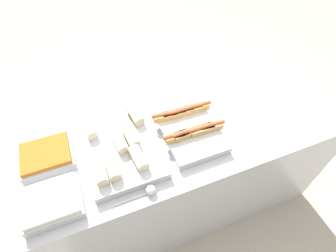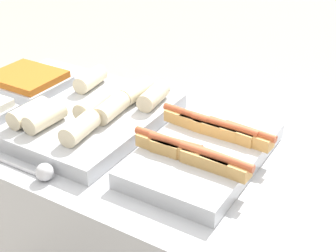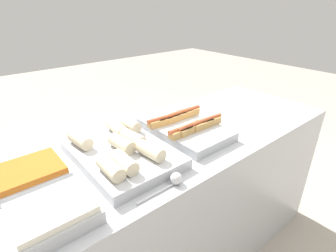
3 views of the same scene
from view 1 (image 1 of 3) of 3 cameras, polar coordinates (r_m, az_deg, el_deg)
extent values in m
plane|color=#ADA393|center=(2.28, 2.85, -15.34)|extent=(12.00, 12.00, 0.00)
cube|color=#B7BABF|center=(1.89, 3.37, -9.51)|extent=(1.88, 0.71, 0.90)
cube|color=#B7BABF|center=(1.50, 4.15, -0.12)|extent=(0.30, 0.48, 0.05)
cube|color=tan|center=(1.46, 9.28, -0.18)|extent=(0.14, 0.05, 0.04)
cylinder|color=#C15633|center=(1.44, 9.38, 0.34)|extent=(0.16, 0.03, 0.02)
cube|color=tan|center=(1.53, 4.82, 3.58)|extent=(0.14, 0.05, 0.04)
cylinder|color=#C15633|center=(1.52, 4.87, 4.11)|extent=(0.16, 0.03, 0.02)
cube|color=tan|center=(1.51, 3.13, 3.03)|extent=(0.14, 0.04, 0.04)
cylinder|color=#C15633|center=(1.50, 3.17, 3.56)|extent=(0.16, 0.02, 0.02)
cube|color=tan|center=(1.41, 3.79, -1.76)|extent=(0.14, 0.05, 0.04)
cylinder|color=#C15633|center=(1.39, 3.83, -1.24)|extent=(0.16, 0.03, 0.02)
cube|color=tan|center=(1.50, 1.31, 2.61)|extent=(0.14, 0.05, 0.04)
cylinder|color=#C15633|center=(1.49, 1.32, 3.14)|extent=(0.16, 0.03, 0.02)
cube|color=tan|center=(1.49, -0.67, 2.09)|extent=(0.14, 0.06, 0.04)
cylinder|color=#C15633|center=(1.47, -0.68, 2.62)|extent=(0.16, 0.04, 0.02)
cube|color=tan|center=(1.44, 7.41, -0.80)|extent=(0.14, 0.05, 0.04)
cylinder|color=#C15633|center=(1.42, 7.49, -0.28)|extent=(0.16, 0.02, 0.02)
cube|color=tan|center=(1.39, 1.95, -2.34)|extent=(0.14, 0.05, 0.04)
cylinder|color=#C15633|center=(1.38, 1.97, -1.82)|extent=(0.16, 0.03, 0.02)
cube|color=tan|center=(1.55, 6.48, 4.10)|extent=(0.14, 0.06, 0.04)
cylinder|color=#C15633|center=(1.53, 6.54, 4.63)|extent=(0.16, 0.04, 0.02)
cube|color=#B7BABF|center=(1.43, -10.30, -4.50)|extent=(0.38, 0.53, 0.05)
cylinder|color=beige|center=(1.48, -9.64, 1.67)|extent=(0.07, 0.14, 0.06)
cylinder|color=beige|center=(1.38, -10.52, -3.35)|extent=(0.07, 0.14, 0.06)
cylinder|color=beige|center=(1.49, -7.12, 2.40)|extent=(0.07, 0.14, 0.06)
cylinder|color=beige|center=(1.30, -14.52, -9.61)|extent=(0.06, 0.13, 0.06)
cylinder|color=beige|center=(1.48, -16.76, -0.44)|extent=(0.07, 0.14, 0.06)
cylinder|color=beige|center=(1.31, -6.42, -6.91)|extent=(0.07, 0.14, 0.06)
cylinder|color=beige|center=(1.30, -11.89, -8.72)|extent=(0.06, 0.13, 0.06)
cylinder|color=beige|center=(1.39, -8.07, -2.24)|extent=(0.07, 0.14, 0.06)
cube|color=#B7BABF|center=(1.35, -23.76, -15.19)|extent=(0.26, 0.22, 0.05)
cube|color=silver|center=(1.32, -24.27, -14.48)|extent=(0.24, 0.20, 0.02)
cube|color=#B7BABF|center=(1.50, -24.72, -6.23)|extent=(0.26, 0.22, 0.05)
cube|color=#B7601E|center=(1.48, -25.18, -5.41)|extent=(0.24, 0.20, 0.02)
cylinder|color=silver|center=(1.29, -7.78, -15.42)|extent=(0.19, 0.01, 0.01)
sphere|color=silver|center=(1.28, -3.74, -13.75)|extent=(0.05, 0.05, 0.05)
camera|label=2|loc=(1.04, 63.80, -6.03)|focal=50.00mm
camera|label=3|loc=(0.67, -55.92, -47.60)|focal=28.00mm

